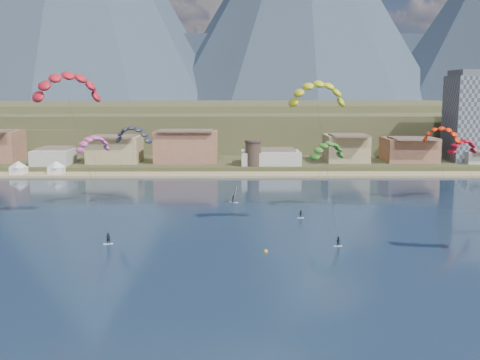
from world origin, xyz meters
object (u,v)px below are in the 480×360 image
Objects in this scene: windsurfer at (234,197)px; buoy at (266,251)px; kitesurfer_yellow at (318,90)px; watchtower at (253,153)px; apartment_tower at (478,116)px; kitesurfer_red at (67,82)px; kitesurfer_green at (327,148)px.

windsurfer reaches higher than buoy.
buoy is (-10.40, -15.97, -26.65)m from kitesurfer_yellow.
kitesurfer_yellow is at bearing -83.17° from watchtower.
kitesurfer_yellow reaches higher than buoy.
windsurfer is at bearing -96.67° from watchtower.
apartment_tower is 82.02m from watchtower.
kitesurfer_yellow is 7.33× the size of windsurfer.
watchtower is 12.39× the size of buoy.
kitesurfer_red reaches higher than buoy.
apartment_tower is at bearing 53.25° from kitesurfer_yellow.
kitesurfer_green is (-65.04, -73.91, -3.96)m from apartment_tower.
watchtower is at bearing 96.83° from kitesurfer_yellow.
windsurfer is (-86.22, -67.17, -16.51)m from apartment_tower.
windsurfer is at bearing 120.32° from kitesurfer_yellow.
buoy is at bearing -126.23° from apartment_tower.
kitesurfer_green is (14.96, -59.91, 7.49)m from watchtower.
windsurfer is 5.94× the size of buoy.
kitesurfer_yellow is at bearing 56.94° from buoy.
watchtower reaches higher than buoy.
buoy is (-80.78, -110.23, -17.70)m from apartment_tower.
kitesurfer_red is 49.15× the size of buoy.
kitesurfer_green is 41.90m from buoy.
kitesurfer_green is at bearing -75.98° from watchtower.
watchtower is 0.28× the size of kitesurfer_yellow.
watchtower is 2.09× the size of windsurfer.
kitesurfer_red reaches higher than watchtower.
apartment_tower reaches higher than kitesurfer_green.
kitesurfer_red is 1.13× the size of kitesurfer_yellow.
windsurfer is (32.70, 21.51, -27.07)m from kitesurfer_red.
kitesurfer_red is 8.27× the size of windsurfer.
windsurfer is (-6.22, -53.17, -5.06)m from watchtower.
kitesurfer_green is (53.88, 14.77, -14.51)m from kitesurfer_red.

